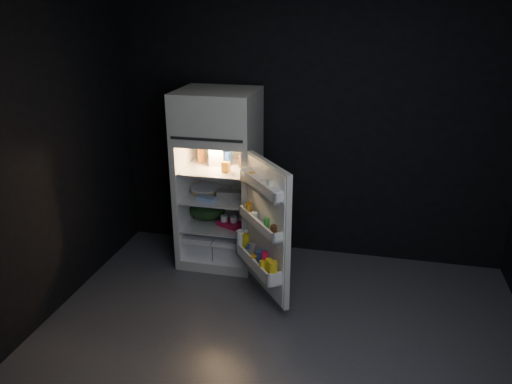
% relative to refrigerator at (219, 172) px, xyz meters
% --- Properties ---
extents(floor, '(4.00, 3.40, 0.00)m').
position_rel_refrigerator_xyz_m(floor, '(0.85, -1.32, -0.96)').
color(floor, '#47474C').
rests_on(floor, ground).
extents(wall_back, '(4.00, 0.00, 2.70)m').
position_rel_refrigerator_xyz_m(wall_back, '(0.85, 0.38, 0.39)').
color(wall_back, black).
rests_on(wall_back, ground).
extents(wall_front, '(4.00, 0.00, 2.70)m').
position_rel_refrigerator_xyz_m(wall_front, '(0.85, -3.02, 0.39)').
color(wall_front, black).
rests_on(wall_front, ground).
extents(wall_left, '(0.00, 3.40, 2.70)m').
position_rel_refrigerator_xyz_m(wall_left, '(-1.15, -1.32, 0.39)').
color(wall_left, black).
rests_on(wall_left, ground).
extents(refrigerator, '(0.76, 0.71, 1.78)m').
position_rel_refrigerator_xyz_m(refrigerator, '(0.00, 0.00, 0.00)').
color(refrigerator, beige).
rests_on(refrigerator, ground).
extents(fridge_door, '(0.59, 0.69, 1.22)m').
position_rel_refrigerator_xyz_m(fridge_door, '(0.61, -0.67, -0.28)').
color(fridge_door, beige).
rests_on(fridge_door, ground).
extents(milk_jug, '(0.18, 0.18, 0.24)m').
position_rel_refrigerator_xyz_m(milk_jug, '(-0.04, 0.02, 0.19)').
color(milk_jug, white).
rests_on(milk_jug, refrigerator).
extents(mayo_jar, '(0.11, 0.11, 0.14)m').
position_rel_refrigerator_xyz_m(mayo_jar, '(0.06, 0.05, 0.14)').
color(mayo_jar, '#1E47A7').
rests_on(mayo_jar, refrigerator).
extents(jam_jar, '(0.13, 0.13, 0.13)m').
position_rel_refrigerator_xyz_m(jam_jar, '(0.25, 0.02, 0.14)').
color(jam_jar, '#321C0E').
rests_on(jam_jar, refrigerator).
extents(amber_bottle, '(0.10, 0.10, 0.22)m').
position_rel_refrigerator_xyz_m(amber_bottle, '(-0.21, 0.06, 0.18)').
color(amber_bottle, '#B75F1D').
rests_on(amber_bottle, refrigerator).
extents(small_carton, '(0.09, 0.07, 0.10)m').
position_rel_refrigerator_xyz_m(small_carton, '(0.12, -0.18, 0.12)').
color(small_carton, orange).
rests_on(small_carton, refrigerator).
extents(egg_carton, '(0.32, 0.15, 0.07)m').
position_rel_refrigerator_xyz_m(egg_carton, '(0.16, -0.08, -0.19)').
color(egg_carton, gray).
rests_on(egg_carton, refrigerator).
extents(pie, '(0.32, 0.32, 0.04)m').
position_rel_refrigerator_xyz_m(pie, '(-0.16, 0.02, -0.21)').
color(pie, '#A48156').
rests_on(pie, refrigerator).
extents(flat_package, '(0.21, 0.14, 0.04)m').
position_rel_refrigerator_xyz_m(flat_package, '(-0.08, -0.21, -0.21)').
color(flat_package, '#84A1CC').
rests_on(flat_package, refrigerator).
extents(wrapped_pkg, '(0.14, 0.12, 0.05)m').
position_rel_refrigerator_xyz_m(wrapped_pkg, '(0.18, 0.11, -0.20)').
color(wrapped_pkg, beige).
rests_on(wrapped_pkg, refrigerator).
extents(produce_bag, '(0.43, 0.39, 0.20)m').
position_rel_refrigerator_xyz_m(produce_bag, '(-0.15, 0.01, -0.43)').
color(produce_bag, '#193815').
rests_on(produce_bag, refrigerator).
extents(yogurt_tray, '(0.28, 0.22, 0.05)m').
position_rel_refrigerator_xyz_m(yogurt_tray, '(0.13, -0.12, -0.50)').
color(yogurt_tray, red).
rests_on(yogurt_tray, refrigerator).
extents(small_can_red, '(0.07, 0.07, 0.09)m').
position_rel_refrigerator_xyz_m(small_can_red, '(0.22, 0.08, -0.48)').
color(small_can_red, red).
rests_on(small_can_red, refrigerator).
extents(small_can_silver, '(0.09, 0.09, 0.09)m').
position_rel_refrigerator_xyz_m(small_can_silver, '(0.18, 0.08, -0.48)').
color(small_can_silver, silver).
rests_on(small_can_silver, refrigerator).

